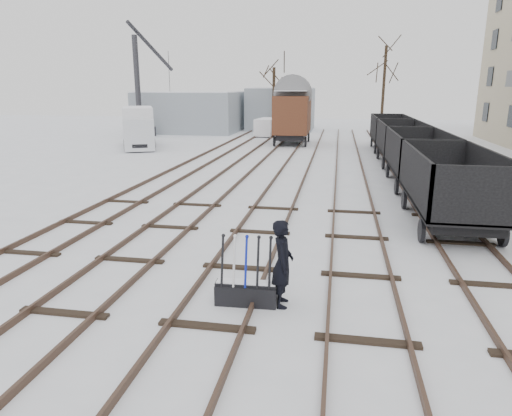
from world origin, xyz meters
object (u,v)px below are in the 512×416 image
Objects in this scene: worker at (283,263)px; freight_wagon_a at (449,197)px; panel_van at (267,127)px; lorry at (138,127)px; crane at (140,107)px; ground_frame at (246,292)px; box_van_wagon at (293,113)px.

worker is 8.22m from freight_wagon_a.
panel_van is (-5.74, 34.68, -0.07)m from worker.
panel_van is at bearing 26.60° from lorry.
worker is 0.27× the size of lorry.
lorry is 8.68m from crane.
panel_van is at bearing 32.59° from crane.
ground_frame is 0.38× the size of panel_van.
freight_wagon_a reaches higher than panel_van.
lorry reaches higher than freight_wagon_a.
crane is (-16.67, 32.35, 2.41)m from ground_frame.
lorry reaches higher than panel_van.
worker is 36.69m from crane.
crane is at bearing 165.66° from box_van_wagon.
crane reaches higher than lorry.
lorry is at bearing 116.51° from ground_frame.
panel_van is (-4.99, 34.78, 0.58)m from ground_frame.
lorry is (-11.39, -4.34, -0.92)m from box_van_wagon.
ground_frame is 0.27× the size of box_van_wagon.
ground_frame is 27.85m from lorry.
freight_wagon_a is 1.58× the size of panel_van.
lorry is at bearing 24.39° from worker.
box_van_wagon is 12.22m from lorry.
freight_wagon_a is (4.70, 6.74, 0.02)m from worker.
ground_frame is at bearing -86.70° from box_van_wagon.
crane is at bearing -162.88° from panel_van.
ground_frame is at bearing -76.47° from panel_van.
freight_wagon_a is (5.45, 6.84, 0.67)m from ground_frame.
crane is (-17.42, 32.25, 1.76)m from worker.
crane reaches higher than ground_frame.
panel_van is at bearing 116.11° from box_van_wagon.
ground_frame is 0.21× the size of lorry.
crane is (-3.32, 7.94, 1.13)m from lorry.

